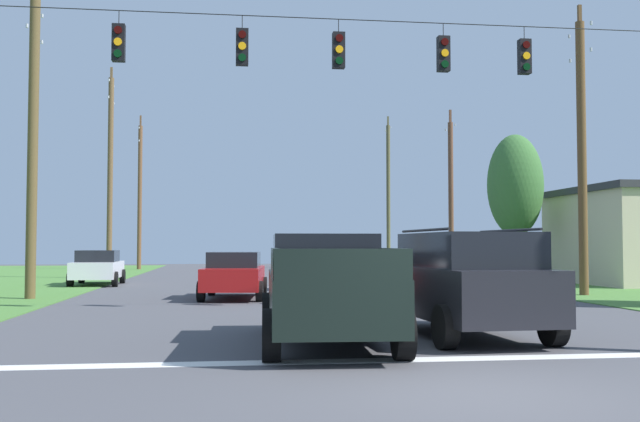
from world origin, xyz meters
The scene contains 18 objects.
ground_plane centered at (0.00, 0.00, 0.00)m, with size 120.00×120.00×0.00m, color #47474C.
stop_bar_stripe centered at (0.00, 2.49, 0.00)m, with size 15.10×0.45×0.01m, color white.
lane_dash_0 centered at (0.00, 8.49, 0.00)m, with size 0.15×2.50×0.01m, color white.
lane_dash_1 centered at (0.00, 16.44, 0.00)m, with size 0.15×2.50×0.01m, color white.
lane_dash_2 centered at (0.00, 22.06, 0.00)m, with size 0.15×2.50×0.01m, color white.
overhead_signal_span centered at (-0.05, 10.36, 4.68)m, with size 18.33×0.31×8.16m.
pickup_truck centered at (-1.10, 4.42, 0.97)m, with size 2.50×5.49×1.95m.
suv_black centered at (1.68, 5.13, 1.06)m, with size 2.41×4.89×2.05m.
distant_car_crossing_white centered at (-8.43, 24.47, 0.79)m, with size 2.12×4.35×1.52m.
distant_car_oncoming centered at (-2.61, 15.76, 0.79)m, with size 2.34×4.45×1.52m.
distant_car_far_parked centered at (1.72, 20.10, 0.79)m, with size 4.35×2.11×1.52m.
utility_pole_mid_right centered at (9.38, 15.47, 5.02)m, with size 0.31×1.68×10.17m.
utility_pole_far_right centered at (9.46, 30.70, 4.46)m, with size 0.28×1.85×9.27m.
utility_pole_near_left centered at (9.15, 45.07, 5.54)m, with size 0.29×1.80×11.41m.
utility_pole_far_left centered at (-9.12, 16.10, 5.15)m, with size 0.33×1.94×10.56m.
utility_pole_distant_right centered at (-8.90, 30.61, 5.56)m, with size 0.28×1.82×11.07m.
utility_pole_distant_left centered at (-9.03, 44.91, 5.43)m, with size 0.30×1.92×11.05m.
tree_roadside_far_right centered at (10.63, 24.46, 4.53)m, with size 2.61×2.61×6.97m.
Camera 1 is at (-2.88, -8.51, 1.75)m, focal length 41.16 mm.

